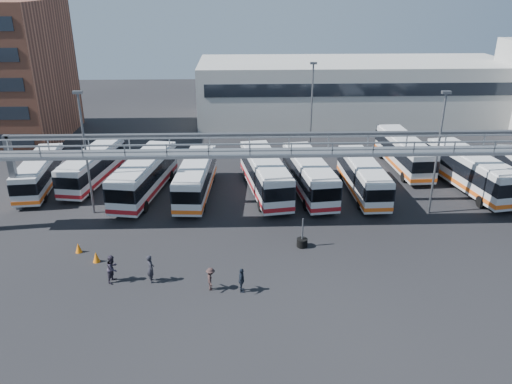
{
  "coord_description": "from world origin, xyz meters",
  "views": [
    {
      "loc": [
        -3.77,
        -30.22,
        17.85
      ],
      "look_at": [
        -2.5,
        6.0,
        2.53
      ],
      "focal_mm": 35.0,
      "sensor_mm": 36.0,
      "label": 1
    }
  ],
  "objects_px": {
    "bus_5": "(309,174)",
    "cone_right": "(78,248)",
    "pedestrian_b": "(113,268)",
    "light_pole_left": "(85,147)",
    "light_pole_mid": "(438,147)",
    "pedestrian_c": "(211,279)",
    "pedestrian_d": "(242,280)",
    "bus_1": "(93,166)",
    "tire_stack": "(302,242)",
    "bus_2": "(144,175)",
    "bus_3": "(196,177)",
    "pedestrian_a": "(151,269)",
    "bus_6": "(363,176)",
    "cone_left": "(96,257)",
    "bus_4": "(265,174)",
    "bus_8": "(471,170)",
    "light_pole_back": "(312,105)",
    "bus_0": "(40,172)",
    "bus_7": "(404,152)"
  },
  "relations": [
    {
      "from": "bus_5",
      "to": "light_pole_left",
      "type": "bearing_deg",
      "value": -176.48
    },
    {
      "from": "bus_5",
      "to": "pedestrian_d",
      "type": "distance_m",
      "value": 16.68
    },
    {
      "from": "light_pole_mid",
      "to": "cone_right",
      "type": "xyz_separation_m",
      "value": [
        -27.33,
        -5.65,
        -5.36
      ]
    },
    {
      "from": "cone_right",
      "to": "bus_8",
      "type": "bearing_deg",
      "value": 17.66
    },
    {
      "from": "bus_5",
      "to": "cone_right",
      "type": "xyz_separation_m",
      "value": [
        -17.79,
        -10.15,
        -1.49
      ]
    },
    {
      "from": "bus_5",
      "to": "pedestrian_a",
      "type": "height_order",
      "value": "bus_5"
    },
    {
      "from": "light_pole_left",
      "to": "light_pole_back",
      "type": "relative_size",
      "value": 1.0
    },
    {
      "from": "bus_8",
      "to": "bus_7",
      "type": "bearing_deg",
      "value": 117.68
    },
    {
      "from": "pedestrian_c",
      "to": "tire_stack",
      "type": "xyz_separation_m",
      "value": [
        6.37,
        5.3,
        -0.39
      ]
    },
    {
      "from": "bus_1",
      "to": "cone_right",
      "type": "xyz_separation_m",
      "value": [
        2.34,
        -13.34,
        -1.39
      ]
    },
    {
      "from": "cone_left",
      "to": "bus_0",
      "type": "bearing_deg",
      "value": 122.23
    },
    {
      "from": "tire_stack",
      "to": "pedestrian_d",
      "type": "bearing_deg",
      "value": -128.57
    },
    {
      "from": "pedestrian_c",
      "to": "tire_stack",
      "type": "relative_size",
      "value": 0.68
    },
    {
      "from": "pedestrian_b",
      "to": "light_pole_back",
      "type": "bearing_deg",
      "value": -15.98
    },
    {
      "from": "bus_6",
      "to": "pedestrian_b",
      "type": "bearing_deg",
      "value": -146.35
    },
    {
      "from": "bus_1",
      "to": "tire_stack",
      "type": "distance_m",
      "value": 22.58
    },
    {
      "from": "pedestrian_b",
      "to": "cone_right",
      "type": "relative_size",
      "value": 2.55
    },
    {
      "from": "bus_3",
      "to": "bus_7",
      "type": "height_order",
      "value": "bus_7"
    },
    {
      "from": "bus_1",
      "to": "pedestrian_b",
      "type": "relative_size",
      "value": 5.71
    },
    {
      "from": "bus_2",
      "to": "bus_3",
      "type": "xyz_separation_m",
      "value": [
        4.6,
        -0.4,
        -0.13
      ]
    },
    {
      "from": "light_pole_left",
      "to": "pedestrian_d",
      "type": "bearing_deg",
      "value": -44.26
    },
    {
      "from": "light_pole_mid",
      "to": "cone_left",
      "type": "bearing_deg",
      "value": -164.73
    },
    {
      "from": "bus_5",
      "to": "pedestrian_a",
      "type": "xyz_separation_m",
      "value": [
        -12.0,
        -14.1,
        -0.9
      ]
    },
    {
      "from": "bus_0",
      "to": "cone_right",
      "type": "relative_size",
      "value": 13.82
    },
    {
      "from": "light_pole_mid",
      "to": "pedestrian_d",
      "type": "xyz_separation_m",
      "value": [
        -15.74,
        -10.95,
        -4.92
      ]
    },
    {
      "from": "light_pole_back",
      "to": "bus_1",
      "type": "xyz_separation_m",
      "value": [
        -21.67,
        -7.32,
        -3.97
      ]
    },
    {
      "from": "bus_5",
      "to": "pedestrian_c",
      "type": "height_order",
      "value": "bus_5"
    },
    {
      "from": "bus_6",
      "to": "pedestrian_d",
      "type": "distance_m",
      "value": 18.76
    },
    {
      "from": "bus_8",
      "to": "cone_right",
      "type": "xyz_separation_m",
      "value": [
        -32.7,
        -10.41,
        -1.58
      ]
    },
    {
      "from": "bus_0",
      "to": "pedestrian_a",
      "type": "relative_size",
      "value": 5.33
    },
    {
      "from": "bus_0",
      "to": "bus_7",
      "type": "distance_m",
      "value": 35.42
    },
    {
      "from": "pedestrian_a",
      "to": "cone_right",
      "type": "height_order",
      "value": "pedestrian_a"
    },
    {
      "from": "bus_0",
      "to": "bus_3",
      "type": "xyz_separation_m",
      "value": [
        14.49,
        -2.07,
        0.11
      ]
    },
    {
      "from": "cone_right",
      "to": "light_pole_mid",
      "type": "bearing_deg",
      "value": 11.69
    },
    {
      "from": "light_pole_back",
      "to": "light_pole_left",
      "type": "bearing_deg",
      "value": -145.01
    },
    {
      "from": "light_pole_left",
      "to": "light_pole_mid",
      "type": "bearing_deg",
      "value": -2.05
    },
    {
      "from": "pedestrian_d",
      "to": "cone_left",
      "type": "relative_size",
      "value": 2.11
    },
    {
      "from": "bus_3",
      "to": "bus_5",
      "type": "height_order",
      "value": "bus_5"
    },
    {
      "from": "light_pole_left",
      "to": "tire_stack",
      "type": "relative_size",
      "value": 4.51
    },
    {
      "from": "bus_7",
      "to": "bus_2",
      "type": "bearing_deg",
      "value": -169.66
    },
    {
      "from": "bus_1",
      "to": "cone_right",
      "type": "bearing_deg",
      "value": -70.57
    },
    {
      "from": "pedestrian_d",
      "to": "bus_2",
      "type": "bearing_deg",
      "value": 31.6
    },
    {
      "from": "light_pole_mid",
      "to": "tire_stack",
      "type": "distance_m",
      "value": 13.6
    },
    {
      "from": "bus_4",
      "to": "bus_8",
      "type": "distance_m",
      "value": 18.85
    },
    {
      "from": "pedestrian_a",
      "to": "bus_4",
      "type": "bearing_deg",
      "value": -50.53
    },
    {
      "from": "bus_4",
      "to": "bus_8",
      "type": "xyz_separation_m",
      "value": [
        18.85,
        0.1,
        0.03
      ]
    },
    {
      "from": "bus_2",
      "to": "light_pole_mid",
      "type": "bearing_deg",
      "value": -1.07
    },
    {
      "from": "light_pole_mid",
      "to": "pedestrian_b",
      "type": "relative_size",
      "value": 5.44
    },
    {
      "from": "bus_2",
      "to": "cone_left",
      "type": "relative_size",
      "value": 15.31
    },
    {
      "from": "bus_3",
      "to": "pedestrian_b",
      "type": "height_order",
      "value": "bus_3"
    }
  ]
}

